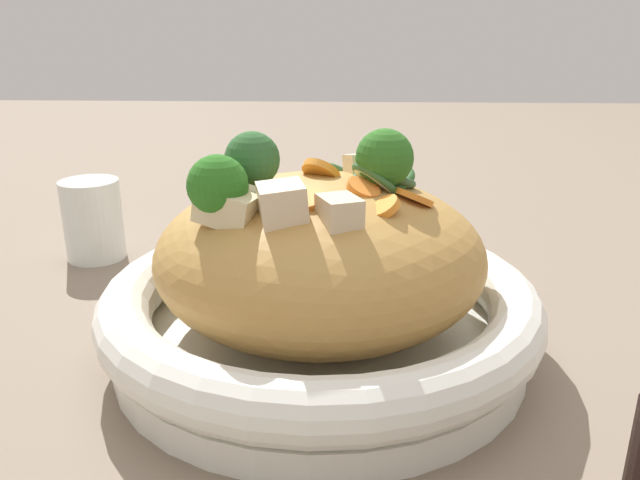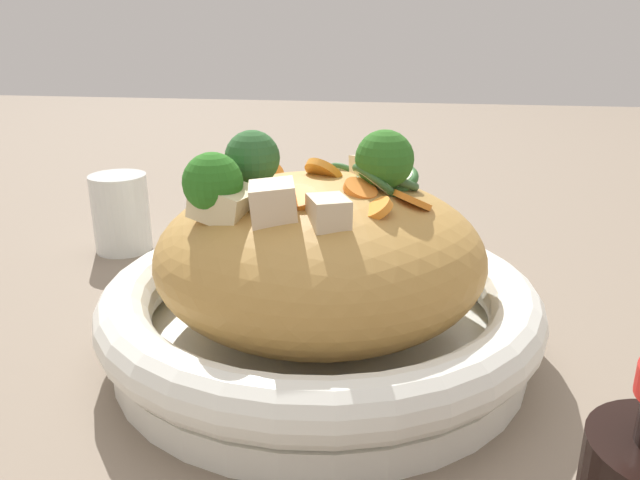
% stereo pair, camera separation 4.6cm
% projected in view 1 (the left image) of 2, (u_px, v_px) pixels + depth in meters
% --- Properties ---
extents(ground_plane, '(3.00, 3.00, 0.00)m').
position_uv_depth(ground_plane, '(320.00, 349.00, 0.49)').
color(ground_plane, '#7C6C5B').
extents(serving_bowl, '(0.33, 0.33, 0.06)m').
position_uv_depth(serving_bowl, '(320.00, 312.00, 0.48)').
color(serving_bowl, white).
rests_on(serving_bowl, ground_plane).
extents(noodle_heap, '(0.24, 0.24, 0.11)m').
position_uv_depth(noodle_heap, '(320.00, 254.00, 0.46)').
color(noodle_heap, '#B28541').
rests_on(noodle_heap, serving_bowl).
extents(broccoli_florets, '(0.16, 0.10, 0.06)m').
position_uv_depth(broccoli_florets, '(290.00, 169.00, 0.42)').
color(broccoli_florets, '#92B571').
rests_on(broccoli_florets, serving_bowl).
extents(carrot_coins, '(0.15, 0.14, 0.04)m').
position_uv_depth(carrot_coins, '(338.00, 187.00, 0.44)').
color(carrot_coins, orange).
rests_on(carrot_coins, serving_bowl).
extents(zucchini_slices, '(0.09, 0.15, 0.05)m').
position_uv_depth(zucchini_slices, '(375.00, 178.00, 0.47)').
color(zucchini_slices, beige).
rests_on(zucchini_slices, serving_bowl).
extents(chicken_chunks, '(0.13, 0.14, 0.03)m').
position_uv_depth(chicken_chunks, '(286.00, 199.00, 0.41)').
color(chicken_chunks, beige).
rests_on(chicken_chunks, serving_bowl).
extents(drinking_glass, '(0.06, 0.06, 0.08)m').
position_uv_depth(drinking_glass, '(93.00, 220.00, 0.66)').
color(drinking_glass, silver).
rests_on(drinking_glass, ground_plane).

